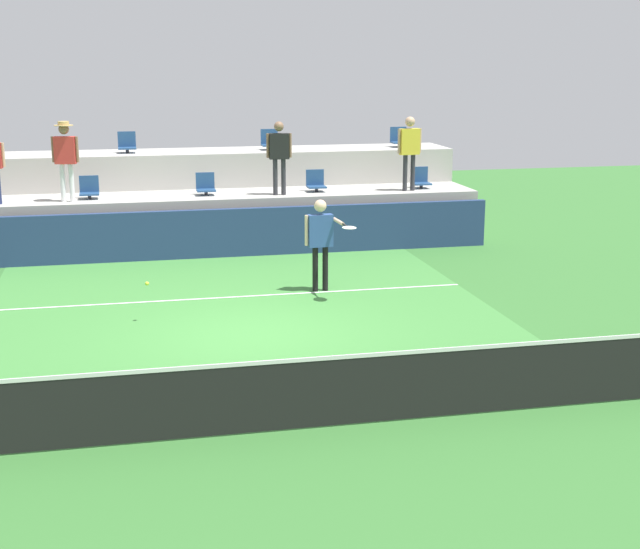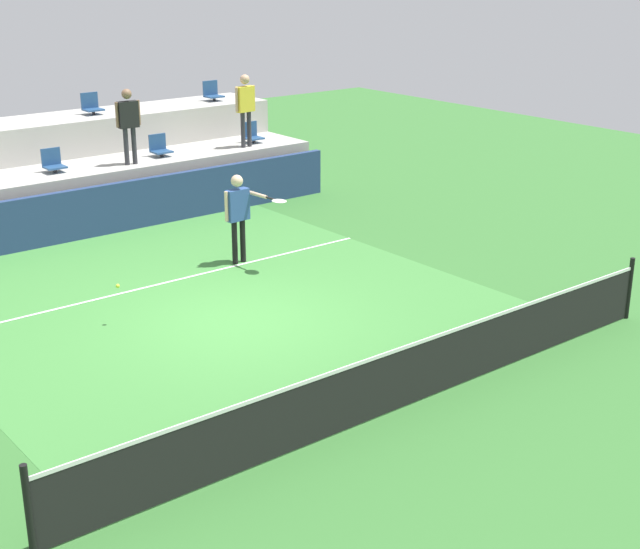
% 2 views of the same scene
% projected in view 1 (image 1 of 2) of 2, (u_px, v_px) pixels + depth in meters
% --- Properties ---
extents(ground_plane, '(40.00, 40.00, 0.00)m').
position_uv_depth(ground_plane, '(252.00, 334.00, 14.89)').
color(ground_plane, '#336B2D').
extents(court_inner_paint, '(9.00, 10.00, 0.01)m').
position_uv_depth(court_inner_paint, '(243.00, 317.00, 15.84)').
color(court_inner_paint, '#3D7F38').
rests_on(court_inner_paint, ground_plane).
extents(court_service_line, '(9.00, 0.06, 0.00)m').
position_uv_depth(court_service_line, '(233.00, 297.00, 17.17)').
color(court_service_line, white).
rests_on(court_service_line, ground_plane).
extents(tennis_net, '(10.48, 0.08, 1.07)m').
position_uv_depth(tennis_net, '(298.00, 391.00, 10.97)').
color(tennis_net, black).
rests_on(tennis_net, ground_plane).
extents(sponsor_backboard, '(13.00, 0.16, 1.10)m').
position_uv_depth(sponsor_backboard, '(213.00, 233.00, 20.46)').
color(sponsor_backboard, navy).
rests_on(sponsor_backboard, ground_plane).
extents(seating_tier_lower, '(13.00, 1.80, 1.25)m').
position_uv_depth(seating_tier_lower, '(207.00, 220.00, 21.67)').
color(seating_tier_lower, '#ADAAA3').
rests_on(seating_tier_lower, ground_plane).
extents(seating_tier_upper, '(13.00, 1.80, 2.10)m').
position_uv_depth(seating_tier_upper, '(200.00, 192.00, 23.28)').
color(seating_tier_upper, '#ADAAA3').
rests_on(seating_tier_upper, ground_plane).
extents(stadium_chair_lower_left, '(0.44, 0.40, 0.52)m').
position_uv_depth(stadium_chair_lower_left, '(89.00, 189.00, 20.85)').
color(stadium_chair_lower_left, '#2D2D33').
rests_on(stadium_chair_lower_left, seating_tier_lower).
extents(stadium_chair_lower_center, '(0.44, 0.40, 0.52)m').
position_uv_depth(stadium_chair_lower_center, '(206.00, 186.00, 21.41)').
color(stadium_chair_lower_center, '#2D2D33').
rests_on(stadium_chair_lower_center, seating_tier_lower).
extents(stadium_chair_lower_right, '(0.44, 0.40, 0.52)m').
position_uv_depth(stadium_chair_lower_right, '(316.00, 182.00, 21.97)').
color(stadium_chair_lower_right, '#2D2D33').
rests_on(stadium_chair_lower_right, seating_tier_lower).
extents(stadium_chair_lower_far_right, '(0.44, 0.40, 0.52)m').
position_uv_depth(stadium_chair_lower_far_right, '(420.00, 179.00, 22.52)').
color(stadium_chair_lower_far_right, '#2D2D33').
rests_on(stadium_chair_lower_far_right, seating_tier_lower).
extents(stadium_chair_upper_left, '(0.44, 0.40, 0.52)m').
position_uv_depth(stadium_chair_upper_left, '(127.00, 144.00, 22.55)').
color(stadium_chair_upper_left, '#2D2D33').
rests_on(stadium_chair_upper_left, seating_tier_upper).
extents(stadium_chair_upper_right, '(0.44, 0.40, 0.52)m').
position_uv_depth(stadium_chair_upper_right, '(270.00, 141.00, 23.30)').
color(stadium_chair_upper_right, '#2D2D33').
rests_on(stadium_chair_upper_right, seating_tier_upper).
extents(stadium_chair_upper_far_right, '(0.44, 0.40, 0.52)m').
position_uv_depth(stadium_chair_upper_far_right, '(399.00, 139.00, 24.03)').
color(stadium_chair_upper_far_right, '#2D2D33').
rests_on(stadium_chair_upper_far_right, seating_tier_upper).
extents(tennis_player, '(0.79, 1.21, 1.79)m').
position_uv_depth(tennis_player, '(321.00, 235.00, 17.36)').
color(tennis_player, black).
rests_on(tennis_player, ground_plane).
extents(spectator_with_hat, '(0.60, 0.50, 1.79)m').
position_uv_depth(spectator_with_hat, '(65.00, 152.00, 20.18)').
color(spectator_with_hat, white).
rests_on(spectator_with_hat, seating_tier_lower).
extents(spectator_in_white, '(0.60, 0.24, 1.72)m').
position_uv_depth(spectator_in_white, '(279.00, 151.00, 21.21)').
color(spectator_in_white, '#2D2D33').
rests_on(spectator_in_white, seating_tier_lower).
extents(spectator_leaning_on_rail, '(0.62, 0.26, 1.79)m').
position_uv_depth(spectator_leaning_on_rail, '(409.00, 146.00, 21.86)').
color(spectator_leaning_on_rail, '#2D2D33').
rests_on(spectator_leaning_on_rail, seating_tier_lower).
extents(tennis_ball, '(0.07, 0.07, 0.07)m').
position_uv_depth(tennis_ball, '(147.00, 284.00, 15.43)').
color(tennis_ball, '#CCE033').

